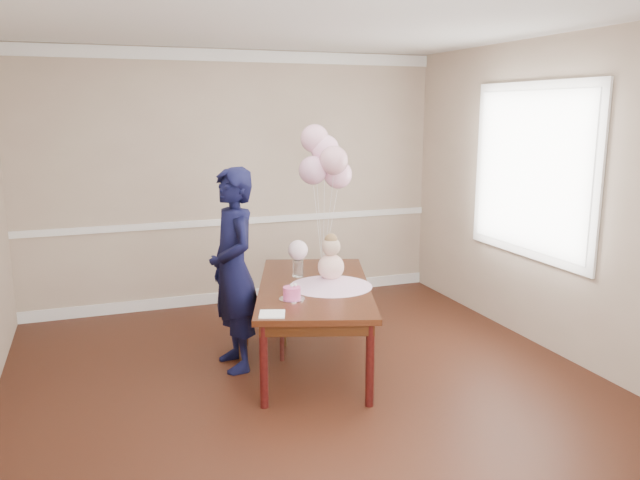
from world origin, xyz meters
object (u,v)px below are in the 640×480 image
at_px(dining_table_top, 314,287).
at_px(dining_chair_seat, 263,305).
at_px(birthday_cake, 292,293).
at_px(woman, 233,270).

relative_size(dining_table_top, dining_chair_seat, 4.25).
xyz_separation_m(dining_table_top, birthday_cake, (-0.30, -0.33, 0.07)).
height_order(dining_chair_seat, woman, woman).
height_order(birthday_cake, dining_chair_seat, birthday_cake).
distance_m(birthday_cake, woman, 0.58).
xyz_separation_m(dining_chair_seat, woman, (-0.29, -0.21, 0.39)).
distance_m(birthday_cake, dining_chair_seat, 0.72).
distance_m(dining_table_top, woman, 0.68).
relative_size(dining_table_top, birthday_cake, 13.33).
distance_m(dining_chair_seat, woman, 0.53).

